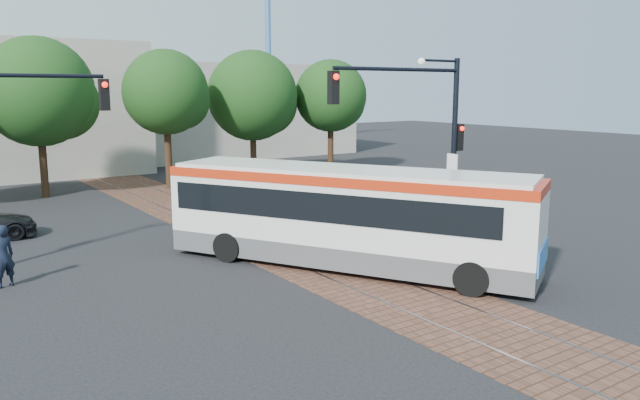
{
  "coord_description": "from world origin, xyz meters",
  "views": [
    {
      "loc": [
        -10.45,
        -15.46,
        5.26
      ],
      "look_at": [
        1.05,
        1.25,
        1.6
      ],
      "focal_mm": 35.0,
      "sensor_mm": 36.0,
      "label": 1
    }
  ],
  "objects_px": {
    "city_bus": "(345,212)",
    "traffic_island": "(447,235)",
    "signal_pole_main": "(428,123)",
    "officer": "(3,256)"
  },
  "relations": [
    {
      "from": "city_bus",
      "to": "traffic_island",
      "type": "relative_size",
      "value": 2.06
    },
    {
      "from": "traffic_island",
      "to": "signal_pole_main",
      "type": "relative_size",
      "value": 0.87
    },
    {
      "from": "city_bus",
      "to": "traffic_island",
      "type": "distance_m",
      "value": 4.66
    },
    {
      "from": "city_bus",
      "to": "officer",
      "type": "distance_m",
      "value": 9.42
    },
    {
      "from": "city_bus",
      "to": "officer",
      "type": "height_order",
      "value": "city_bus"
    },
    {
      "from": "traffic_island",
      "to": "signal_pole_main",
      "type": "xyz_separation_m",
      "value": [
        -0.96,
        0.09,
        3.83
      ]
    },
    {
      "from": "traffic_island",
      "to": "officer",
      "type": "bearing_deg",
      "value": 165.38
    },
    {
      "from": "signal_pole_main",
      "to": "traffic_island",
      "type": "bearing_deg",
      "value": -5.36
    },
    {
      "from": "officer",
      "to": "traffic_island",
      "type": "bearing_deg",
      "value": 146.49
    },
    {
      "from": "traffic_island",
      "to": "signal_pole_main",
      "type": "height_order",
      "value": "signal_pole_main"
    }
  ]
}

